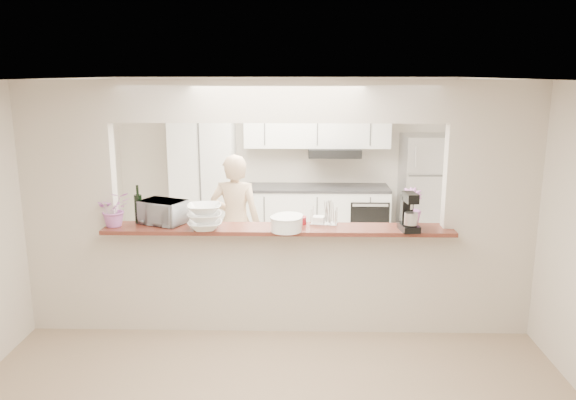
{
  "coord_description": "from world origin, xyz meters",
  "views": [
    {
      "loc": [
        0.22,
        -5.33,
        2.56
      ],
      "look_at": [
        0.09,
        0.3,
        1.28
      ],
      "focal_mm": 35.0,
      "sensor_mm": 36.0,
      "label": 1
    }
  ],
  "objects_px": {
    "toaster_oven": "(163,212)",
    "person": "(236,223)",
    "stand_mixer": "(409,213)",
    "refrigerator": "(427,194)"
  },
  "relations": [
    {
      "from": "stand_mixer",
      "to": "person",
      "type": "bearing_deg",
      "value": 145.42
    },
    {
      "from": "stand_mixer",
      "to": "person",
      "type": "relative_size",
      "value": 0.23
    },
    {
      "from": "refrigerator",
      "to": "stand_mixer",
      "type": "relative_size",
      "value": 4.59
    },
    {
      "from": "toaster_oven",
      "to": "person",
      "type": "height_order",
      "value": "person"
    },
    {
      "from": "toaster_oven",
      "to": "person",
      "type": "xyz_separation_m",
      "value": [
        0.59,
        1.06,
        -0.39
      ]
    },
    {
      "from": "refrigerator",
      "to": "person",
      "type": "distance_m",
      "value": 3.03
    },
    {
      "from": "refrigerator",
      "to": "person",
      "type": "height_order",
      "value": "refrigerator"
    },
    {
      "from": "refrigerator",
      "to": "person",
      "type": "bearing_deg",
      "value": -149.38
    },
    {
      "from": "refrigerator",
      "to": "toaster_oven",
      "type": "height_order",
      "value": "refrigerator"
    },
    {
      "from": "person",
      "to": "refrigerator",
      "type": "bearing_deg",
      "value": -144.73
    }
  ]
}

